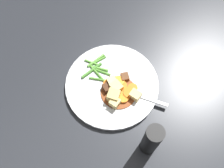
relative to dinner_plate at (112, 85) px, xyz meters
The scene contains 27 objects.
ground_plane 0.01m from the dinner_plate, ahead, with size 3.00×3.00×0.00m, color #26282D.
dinner_plate is the anchor object (origin of this frame).
stew_sauce 0.04m from the dinner_plate, ahead, with size 0.11×0.11×0.00m, color brown.
carrot_slice_0 0.03m from the dinner_plate, 37.33° to the left, with size 0.04×0.04×0.01m, color orange.
carrot_slice_1 0.06m from the dinner_plate, ahead, with size 0.03×0.03×0.01m, color orange.
carrot_slice_2 0.07m from the dinner_plate, 40.01° to the left, with size 0.03×0.03×0.01m, color orange.
carrot_slice_3 0.04m from the dinner_plate, ahead, with size 0.02×0.02×0.01m, color orange.
carrot_slice_4 0.02m from the dinner_plate, 113.54° to the right, with size 0.02×0.02×0.01m, color orange.
carrot_slice_5 0.03m from the dinner_plate, 69.91° to the left, with size 0.03×0.03×0.01m, color orange.
carrot_slice_6 0.06m from the dinner_plate, 21.35° to the left, with size 0.03×0.03×0.01m, color orange.
potato_chunk_0 0.03m from the dinner_plate, ahead, with size 0.03×0.03×0.03m, color #E5CC7A.
potato_chunk_1 0.08m from the dinner_plate, 22.92° to the left, with size 0.03×0.03×0.02m, color #E5CC7A.
potato_chunk_2 0.07m from the dinner_plate, 28.10° to the right, with size 0.03×0.03×0.03m, color #E5CC7A.
potato_chunk_3 0.02m from the dinner_plate, 169.13° to the left, with size 0.03×0.03×0.03m, color #EAD68C.
potato_chunk_4 0.05m from the dinner_plate, 29.50° to the right, with size 0.03×0.03×0.03m, color #DBBC6B.
meat_chunk_0 0.05m from the dinner_plate, 81.43° to the left, with size 0.02×0.02×0.02m, color brown.
meat_chunk_1 0.03m from the dinner_plate, 77.63° to the right, with size 0.03×0.02×0.02m, color #4C2B19.
green_bean_0 0.05m from the dinner_plate, 144.69° to the right, with size 0.01×0.01×0.06m, color #599E38.
green_bean_1 0.06m from the dinner_plate, behind, with size 0.01×0.01×0.05m, color #66AD42.
green_bean_2 0.05m from the dinner_plate, 160.64° to the right, with size 0.01×0.01×0.08m, color #599E38.
green_bean_3 0.10m from the dinner_plate, behind, with size 0.01×0.01×0.05m, color #66AD42.
green_bean_4 0.08m from the dinner_plate, 160.73° to the right, with size 0.01×0.01×0.08m, color #4C8E33.
green_bean_5 0.10m from the dinner_plate, behind, with size 0.01×0.01×0.07m, color #66AD42.
green_bean_6 0.05m from the dinner_plate, behind, with size 0.01×0.01×0.05m, color #599E38.
green_bean_7 0.09m from the dinner_plate, behind, with size 0.01×0.01×0.06m, color #599E38.
fork 0.09m from the dinner_plate, 28.24° to the left, with size 0.15×0.11×0.00m.
pepper_mill 0.22m from the dinner_plate, ahead, with size 0.04×0.04×0.16m, color black.
Camera 1 is at (0.27, -0.19, 0.73)m, focal length 41.54 mm.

